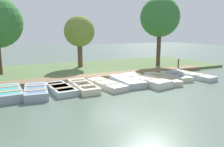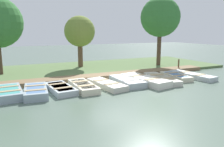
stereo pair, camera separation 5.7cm
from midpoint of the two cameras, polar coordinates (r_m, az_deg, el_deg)
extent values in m
plane|color=#566B5B|center=(14.32, -0.48, -2.21)|extent=(80.00, 80.00, 0.00)
cube|color=#567042|center=(18.87, -6.84, 1.23)|extent=(8.00, 24.00, 0.19)
cube|color=brown|center=(15.49, -2.56, -0.70)|extent=(1.23, 17.70, 0.27)
cube|color=#8C9EA8|center=(12.26, -25.36, -4.58)|extent=(2.68, 1.37, 0.41)
cube|color=teal|center=(12.22, -25.43, -3.74)|extent=(2.19, 1.07, 0.03)
cube|color=tan|center=(11.73, -25.32, -4.17)|extent=(0.32, 1.16, 0.03)
cube|color=tan|center=(12.69, -25.55, -3.09)|extent=(0.32, 1.16, 0.03)
cube|color=#8C9EA8|center=(12.02, -19.15, -4.44)|extent=(2.70, 1.35, 0.39)
cube|color=#4C709E|center=(11.98, -19.20, -3.61)|extent=(2.21, 1.07, 0.03)
cube|color=tan|center=(11.49, -19.17, -4.07)|extent=(0.36, 1.05, 0.03)
cube|color=tan|center=(12.45, -19.25, -2.94)|extent=(0.36, 1.05, 0.03)
cube|color=#B2BCC1|center=(12.40, -13.21, -3.86)|extent=(2.80, 1.37, 0.31)
cube|color=beige|center=(12.37, -13.24, -3.23)|extent=(2.29, 1.08, 0.02)
cube|color=tan|center=(11.89, -12.48, -3.65)|extent=(0.37, 1.03, 0.03)
cube|color=tan|center=(12.84, -13.95, -2.63)|extent=(0.37, 1.03, 0.03)
cube|color=beige|center=(12.60, -7.43, -3.35)|extent=(2.95, 1.04, 0.34)
cube|color=teal|center=(12.56, -7.45, -2.65)|extent=(2.42, 0.81, 0.03)
cube|color=tan|center=(12.04, -6.62, -3.11)|extent=(0.30, 0.95, 0.03)
cube|color=tan|center=(13.07, -8.22, -2.02)|extent=(0.30, 0.95, 0.03)
cube|color=beige|center=(13.02, -1.40, -2.85)|extent=(3.20, 1.48, 0.31)
cube|color=teal|center=(12.99, -1.41, -2.24)|extent=(2.62, 1.18, 0.02)
cube|color=tan|center=(12.51, 0.05, -2.64)|extent=(0.45, 0.96, 0.03)
cube|color=tan|center=(13.46, -2.76, -1.67)|extent=(0.45, 0.96, 0.03)
cube|color=#B2BCC1|center=(13.73, 4.02, -2.03)|extent=(2.89, 1.26, 0.37)
cube|color=teal|center=(13.69, 4.02, -1.34)|extent=(2.37, 0.98, 0.03)
cube|color=beige|center=(13.22, 5.15, -1.68)|extent=(0.30, 1.12, 0.03)
cube|color=beige|center=(14.15, 2.98, -0.80)|extent=(0.30, 1.12, 0.03)
cube|color=silver|center=(14.06, 8.65, -1.73)|extent=(3.71, 1.80, 0.41)
cube|color=teal|center=(14.02, 8.67, -0.98)|extent=(3.03, 1.43, 0.03)
cube|color=tan|center=(13.54, 10.63, -1.34)|extent=(0.54, 1.18, 0.03)
cube|color=tan|center=(14.50, 6.85, -0.42)|extent=(0.54, 1.18, 0.03)
cube|color=beige|center=(14.86, 12.91, -1.37)|extent=(3.48, 1.44, 0.32)
cube|color=beige|center=(14.83, 12.94, -0.82)|extent=(2.85, 1.14, 0.03)
cube|color=tan|center=(14.29, 14.23, -1.22)|extent=(0.46, 0.95, 0.03)
cube|color=tan|center=(15.37, 11.74, -0.26)|extent=(0.46, 0.95, 0.03)
cube|color=beige|center=(15.93, 16.37, -0.72)|extent=(2.72, 1.24, 0.32)
cube|color=#4C709E|center=(15.90, 16.40, -0.21)|extent=(2.23, 0.98, 0.03)
cube|color=tan|center=(15.50, 17.47, -0.46)|extent=(0.36, 0.92, 0.03)
cube|color=tan|center=(16.30, 15.39, 0.20)|extent=(0.36, 0.92, 0.03)
cube|color=#B2BCC1|center=(16.64, 20.28, -0.49)|extent=(3.52, 1.40, 0.31)
cube|color=#4C709E|center=(16.61, 20.31, 0.00)|extent=(2.88, 1.11, 0.02)
cube|color=tan|center=(16.24, 22.14, -0.28)|extent=(0.45, 0.92, 0.03)
cube|color=tan|center=(17.00, 18.58, 0.43)|extent=(0.45, 0.92, 0.03)
cylinder|color=brown|center=(19.30, 17.07, 2.09)|extent=(0.12, 0.12, 0.89)
sphere|color=brown|center=(19.23, 17.15, 3.47)|extent=(0.11, 0.11, 0.11)
cylinder|color=#4C3828|center=(17.59, -27.17, 3.83)|extent=(0.26, 0.26, 2.89)
cylinder|color=brown|center=(19.35, -8.19, 4.95)|extent=(0.42, 0.42, 2.54)
sphere|color=olive|center=(19.25, -8.35, 10.86)|extent=(2.63, 2.63, 2.63)
cylinder|color=#4C3828|center=(20.54, 12.25, 6.55)|extent=(0.37, 0.37, 3.54)
sphere|color=#337033|center=(20.52, 12.56, 14.18)|extent=(3.50, 3.50, 3.50)
camera|label=1|loc=(0.03, -89.88, 0.02)|focal=35.00mm
camera|label=2|loc=(0.03, 90.12, -0.02)|focal=35.00mm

